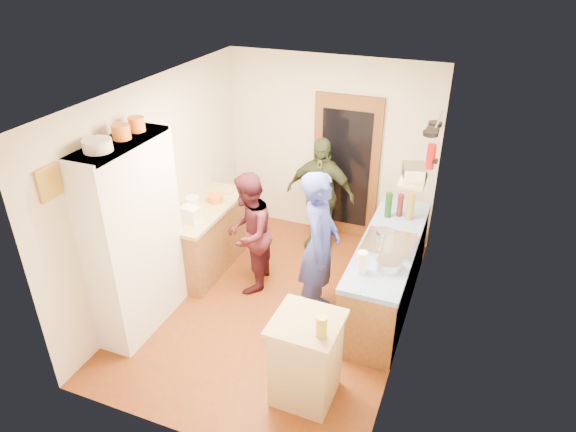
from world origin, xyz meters
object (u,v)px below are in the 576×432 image
Objects in this scene: right_counter_base at (386,275)px; island_base at (306,361)px; person_back at (321,195)px; hutch_body at (134,239)px; person_left at (252,232)px; person_hob at (322,248)px.

island_base is (-0.41, -1.67, 0.01)m from right_counter_base.
person_back is at bearing 105.66° from island_base.
hutch_body is at bearing -120.99° from person_back.
island_base is 0.56× the size of person_left.
person_hob is 1.01m from person_left.
island_base is 0.52× the size of person_back.
right_counter_base is at bearing -40.84° from person_back.
island_base is 2.78m from person_back.
hutch_body is 1.00× the size of right_counter_base.
person_back is (-0.74, 2.65, 0.39)m from island_base.
person_back is (-0.49, 1.43, -0.08)m from person_hob.
island_base is at bearing -176.91° from person_hob.
hutch_body reaches higher than person_left.
person_hob is at bearing -71.65° from person_back.
person_hob reaches higher than right_counter_base.
person_hob is at bearing 24.93° from hutch_body.
person_left is 0.94× the size of person_back.
person_back is (1.35, 2.28, -0.28)m from hutch_body.
hutch_body is at bearing 169.91° from island_base.
person_left is at bearing 51.88° from hutch_body.
hutch_body is 2.66m from person_back.
person_hob reaches higher than person_left.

